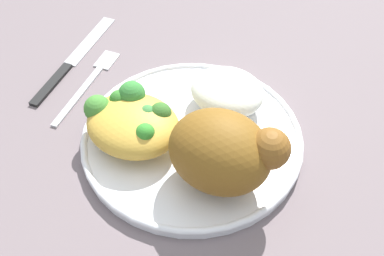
{
  "coord_description": "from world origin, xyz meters",
  "views": [
    {
      "loc": [
        0.16,
        -0.31,
        0.41
      ],
      "look_at": [
        0.0,
        0.0,
        0.02
      ],
      "focal_mm": 44.86,
      "sensor_mm": 36.0,
      "label": 1
    }
  ],
  "objects": [
    {
      "name": "knife",
      "position": [
        -0.2,
        0.04,
        0.0
      ],
      "size": [
        0.04,
        0.19,
        0.01
      ],
      "color": "black",
      "rests_on": "ground_plane"
    },
    {
      "name": "roasted_chicken",
      "position": [
        0.05,
        -0.04,
        0.05
      ],
      "size": [
        0.12,
        0.09,
        0.08
      ],
      "color": "brown",
      "rests_on": "plate"
    },
    {
      "name": "plate",
      "position": [
        0.0,
        0.0,
        0.01
      ],
      "size": [
        0.24,
        0.24,
        0.01
      ],
      "color": "white",
      "rests_on": "ground_plane"
    },
    {
      "name": "rice_pile",
      "position": [
        0.01,
        0.06,
        0.03
      ],
      "size": [
        0.08,
        0.08,
        0.04
      ],
      "primitive_type": "ellipsoid",
      "color": "white",
      "rests_on": "plate"
    },
    {
      "name": "fork",
      "position": [
        -0.16,
        0.03,
        0.0
      ],
      "size": [
        0.03,
        0.14,
        0.01
      ],
      "color": "silver",
      "rests_on": "ground_plane"
    },
    {
      "name": "ground_plane",
      "position": [
        0.0,
        0.0,
        0.0
      ],
      "size": [
        2.0,
        2.0,
        0.0
      ],
      "primitive_type": "plane",
      "color": "#695B5F"
    },
    {
      "name": "mac_cheese_with_broccoli",
      "position": [
        -0.06,
        -0.03,
        0.04
      ],
      "size": [
        0.11,
        0.09,
        0.05
      ],
      "color": "gold",
      "rests_on": "plate"
    }
  ]
}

